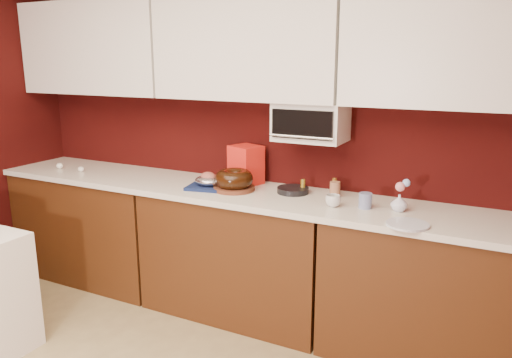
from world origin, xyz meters
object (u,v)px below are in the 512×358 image
Objects in this scene: toaster_oven at (311,122)px; pandoro_box at (246,165)px; flower_vase at (399,202)px; blue_jar at (365,201)px; bundt_cake at (234,179)px; coffee_mug at (333,200)px; foil_ham_nest at (208,181)px.

toaster_oven is 1.64× the size of pandoro_box.
pandoro_box is 1.13m from flower_vase.
blue_jar is at bearing 6.70° from pandoro_box.
bundt_cake is at bearing -65.70° from pandoro_box.
bundt_cake is 0.73m from coffee_mug.
bundt_cake is 0.21m from pandoro_box.
foil_ham_nest is 2.04× the size of blue_jar.
pandoro_box is 2.40× the size of flower_vase.
flower_vase is (1.11, -0.18, -0.08)m from pandoro_box.
bundt_cake is at bearing -178.64° from flower_vase.
toaster_oven is 1.73× the size of bundt_cake.
coffee_mug is 0.78× the size of flower_vase.
pandoro_box is (-0.02, 0.20, 0.06)m from bundt_cake.
coffee_mug is at bearing -1.93° from foil_ham_nest.
foil_ham_nest is 1.68× the size of flower_vase.
blue_jar is at bearing -23.62° from toaster_oven.
pandoro_box is (0.17, 0.24, 0.08)m from foil_ham_nest.
foil_ham_nest is at bearing -161.95° from toaster_oven.
foil_ham_nest is at bearing 178.07° from coffee_mug.
blue_jar is (0.18, 0.06, 0.00)m from coffee_mug.
flower_vase is (0.62, -0.16, -0.42)m from toaster_oven.
flower_vase is (1.28, 0.06, 0.00)m from foil_ham_nest.
pandoro_box is 0.79m from coffee_mug.
pandoro_box is at bearing 54.84° from foil_ham_nest.
coffee_mug is (0.74, -0.27, -0.09)m from pandoro_box.
flower_vase reaches higher than foil_ham_nest.
pandoro_box is 3.10× the size of coffee_mug.
foil_ham_nest is at bearing -169.54° from bundt_cake.
flower_vase reaches higher than blue_jar.
coffee_mug is (0.25, -0.25, -0.43)m from toaster_oven.
toaster_oven reaches higher than foil_ham_nest.
coffee_mug is 0.95× the size of blue_jar.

